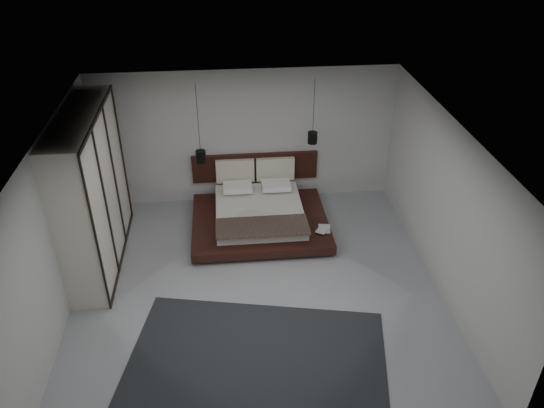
{
  "coord_description": "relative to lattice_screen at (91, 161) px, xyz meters",
  "views": [
    {
      "loc": [
        -0.43,
        -6.77,
        5.85
      ],
      "look_at": [
        0.36,
        1.2,
        0.91
      ],
      "focal_mm": 35.0,
      "sensor_mm": 36.0,
      "label": 1
    }
  ],
  "objects": [
    {
      "name": "book_lower",
      "position": [
        4.19,
        -1.16,
        -1.05
      ],
      "size": [
        0.27,
        0.33,
        0.03
      ],
      "primitive_type": "imported",
      "rotation": [
        0.0,
        0.0,
        -0.18
      ],
      "color": "#99724C",
      "rests_on": "bed"
    },
    {
      "name": "wardrobe",
      "position": [
        0.25,
        -1.31,
        0.07
      ],
      "size": [
        0.66,
        2.79,
        2.74
      ],
      "color": "beige",
      "rests_on": "floor"
    },
    {
      "name": "pendant_left",
      "position": [
        2.06,
        -0.15,
        0.07
      ],
      "size": [
        0.19,
        0.19,
        1.55
      ],
      "color": "black",
      "rests_on": "ceiling"
    },
    {
      "name": "wall_right",
      "position": [
        5.95,
        -2.45,
        0.1
      ],
      "size": [
        0.0,
        6.0,
        6.0
      ],
      "primitive_type": "plane",
      "rotation": [
        1.57,
        0.0,
        -1.57
      ],
      "color": "#AFAFAD",
      "rests_on": "floor"
    },
    {
      "name": "wall_back",
      "position": [
        2.95,
        0.55,
        0.1
      ],
      "size": [
        6.0,
        0.0,
        6.0
      ],
      "primitive_type": "plane",
      "rotation": [
        1.57,
        0.0,
        0.0
      ],
      "color": "#AFAFAD",
      "rests_on": "floor"
    },
    {
      "name": "wall_front",
      "position": [
        2.95,
        -5.45,
        0.1
      ],
      "size": [
        6.0,
        0.0,
        6.0
      ],
      "primitive_type": "plane",
      "rotation": [
        -1.57,
        0.0,
        0.0
      ],
      "color": "#AFAFAD",
      "rests_on": "floor"
    },
    {
      "name": "lattice_screen",
      "position": [
        0.0,
        0.0,
        0.0
      ],
      "size": [
        0.05,
        0.9,
        2.6
      ],
      "primitive_type": "cube",
      "color": "black",
      "rests_on": "floor"
    },
    {
      "name": "book_upper",
      "position": [
        4.17,
        -1.19,
        -1.02
      ],
      "size": [
        0.3,
        0.32,
        0.02
      ],
      "primitive_type": "imported",
      "rotation": [
        0.0,
        0.0,
        -0.58
      ],
      "color": "#99724C",
      "rests_on": "book_lower"
    },
    {
      "name": "pendant_right",
      "position": [
        4.19,
        -0.15,
        0.36
      ],
      "size": [
        0.18,
        0.18,
        1.26
      ],
      "color": "black",
      "rests_on": "ceiling"
    },
    {
      "name": "ceiling",
      "position": [
        2.95,
        -2.45,
        1.5
      ],
      "size": [
        6.0,
        6.0,
        0.0
      ],
      "primitive_type": "plane",
      "rotation": [
        3.14,
        0.0,
        0.0
      ],
      "color": "white",
      "rests_on": "wall_back"
    },
    {
      "name": "floor",
      "position": [
        2.95,
        -2.45,
        -1.3
      ],
      "size": [
        6.0,
        6.0,
        0.0
      ],
      "primitive_type": "plane",
      "color": "#95989D",
      "rests_on": "ground"
    },
    {
      "name": "bed",
      "position": [
        3.12,
        -0.53,
        -1.02
      ],
      "size": [
        2.59,
        2.31,
        1.04
      ],
      "color": "black",
      "rests_on": "floor"
    },
    {
      "name": "rug",
      "position": [
        2.79,
        -4.15,
        -1.29
      ],
      "size": [
        4.08,
        3.28,
        0.02
      ],
      "primitive_type": "cube",
      "rotation": [
        0.0,
        0.0,
        -0.2
      ],
      "color": "black",
      "rests_on": "floor"
    },
    {
      "name": "wall_left",
      "position": [
        -0.05,
        -2.45,
        0.1
      ],
      "size": [
        0.0,
        6.0,
        6.0
      ],
      "primitive_type": "plane",
      "rotation": [
        1.57,
        0.0,
        1.57
      ],
      "color": "#AFAFAD",
      "rests_on": "floor"
    }
  ]
}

